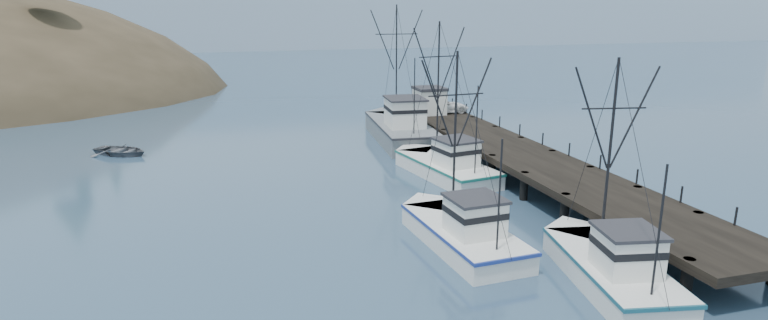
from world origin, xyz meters
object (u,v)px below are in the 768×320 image
pier_shed (430,100)px  pickup_truck (445,106)px  motorboat (121,155)px  trawler_far (444,165)px  work_vessel (400,128)px  pier (522,156)px  trawler_mid (460,231)px  trawler_near (609,265)px

pier_shed → pickup_truck: pier_shed is taller
pier_shed → motorboat: 30.31m
trawler_far → work_vessel: size_ratio=0.75×
work_vessel → pier_shed: (4.12, 2.64, 2.19)m
motorboat → work_vessel: bearing=-57.6°
pier → trawler_mid: trawler_mid is taller
trawler_mid → trawler_far: (4.36, 13.38, 0.00)m
work_vessel → motorboat: size_ratio=3.15×
trawler_far → pickup_truck: size_ratio=2.40×
pier → trawler_far: trawler_far is taller
trawler_near → pickup_truck: trawler_near is taller
trawler_far → pier_shed: size_ratio=3.83×
pier_shed → motorboat: size_ratio=0.62×
pier_shed → motorboat: (-30.09, -1.32, -3.42)m
work_vessel → trawler_far: bearing=-92.2°
trawler_near → pier_shed: (3.87, 35.42, 2.60)m
trawler_mid → work_vessel: size_ratio=0.69×
trawler_mid → pickup_truck: (10.70, 29.09, 1.89)m
pickup_truck → motorboat: pickup_truck is taller
pier → trawler_mid: (-9.99, -11.09, -0.87)m
trawler_near → trawler_mid: bearing=129.0°
trawler_near → pickup_truck: 35.90m
trawler_far → trawler_mid: bearing=-108.1°
pier → motorboat: (-31.09, 16.68, -1.69)m
pier_shed → pickup_truck: (1.71, 0.00, -0.71)m
pier → work_vessel: work_vessel is taller
pier_shed → trawler_near: bearing=-96.2°
motorboat → pier: bearing=-82.9°
pier → pickup_truck: 18.04m
trawler_far → pier_shed: (4.63, 15.71, 2.60)m
pier → pickup_truck: pickup_truck is taller
trawler_mid → pickup_truck: bearing=69.8°
trawler_near → motorboat: (-26.22, 34.10, -0.82)m
trawler_far → work_vessel: work_vessel is taller
trawler_mid → pickup_truck: size_ratio=2.20×
pier_shed → motorboat: bearing=-177.5°
trawler_far → work_vessel: bearing=87.8°
trawler_near → trawler_mid: 8.14m
work_vessel → motorboat: (-25.97, 1.33, -1.23)m
pier → pickup_truck: bearing=87.8°
motorboat → pier_shed: bearing=-52.2°
work_vessel → pickup_truck: (5.83, 2.64, 1.48)m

